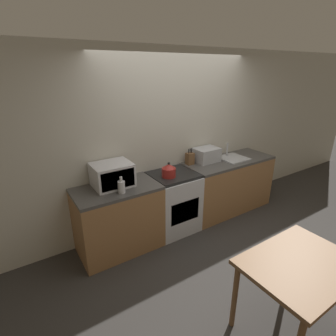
{
  "coord_description": "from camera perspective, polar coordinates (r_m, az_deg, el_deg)",
  "views": [
    {
      "loc": [
        -2.19,
        -2.0,
        2.31
      ],
      "look_at": [
        -0.4,
        0.75,
        1.05
      ],
      "focal_mm": 28.0,
      "sensor_mm": 36.0,
      "label": 1
    }
  ],
  "objects": [
    {
      "name": "bottle",
      "position": [
        3.19,
        -10.1,
        -4.02
      ],
      "size": [
        0.09,
        0.09,
        0.21
      ],
      "color": "silver",
      "rests_on": "counter_left_run"
    },
    {
      "name": "stove_range",
      "position": [
        3.92,
        1.1,
        -7.37
      ],
      "size": [
        0.66,
        0.62,
        0.9
      ],
      "color": "silver",
      "rests_on": "ground_plane"
    },
    {
      "name": "knife_block",
      "position": [
        4.08,
        4.78,
        2.07
      ],
      "size": [
        0.12,
        0.1,
        0.25
      ],
      "color": "brown",
      "rests_on": "counter_right_run"
    },
    {
      "name": "sink_basin",
      "position": [
        4.47,
        13.91,
        2.17
      ],
      "size": [
        0.43,
        0.42,
        0.24
      ],
      "color": "#ADAFB5",
      "rests_on": "counter_right_run"
    },
    {
      "name": "dining_table",
      "position": [
        2.7,
        26.74,
        -19.41
      ],
      "size": [
        0.99,
        0.73,
        0.75
      ],
      "color": "brown",
      "rests_on": "ground_plane"
    },
    {
      "name": "counter_right_run",
      "position": [
        4.58,
        12.76,
        -3.54
      ],
      "size": [
        1.58,
        0.62,
        0.9
      ],
      "color": "olive",
      "rests_on": "ground_plane"
    },
    {
      "name": "ground_plane",
      "position": [
        3.76,
        12.02,
        -17.44
      ],
      "size": [
        16.0,
        16.0,
        0.0
      ],
      "primitive_type": "plane",
      "color": "#33302D"
    },
    {
      "name": "counter_left_run",
      "position": [
        3.58,
        -10.7,
        -10.79
      ],
      "size": [
        1.07,
        0.62,
        0.9
      ],
      "color": "olive",
      "rests_on": "ground_plane"
    },
    {
      "name": "kettle",
      "position": [
        3.59,
        0.16,
        -0.55
      ],
      "size": [
        0.19,
        0.19,
        0.21
      ],
      "color": "maroon",
      "rests_on": "stove_range"
    },
    {
      "name": "wall_back",
      "position": [
        4.01,
        1.42,
        6.36
      ],
      "size": [
        10.0,
        0.06,
        2.6
      ],
      "color": "beige",
      "rests_on": "ground_plane"
    },
    {
      "name": "toaster_oven",
      "position": [
        4.23,
        8.4,
        2.84
      ],
      "size": [
        0.39,
        0.29,
        0.22
      ],
      "color": "#ADAFB5",
      "rests_on": "counter_right_run"
    },
    {
      "name": "microwave",
      "position": [
        3.38,
        -12.04,
        -1.44
      ],
      "size": [
        0.49,
        0.4,
        0.3
      ],
      "color": "silver",
      "rests_on": "counter_left_run"
    }
  ]
}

